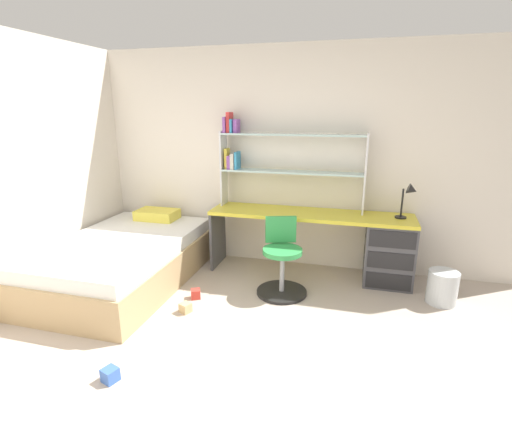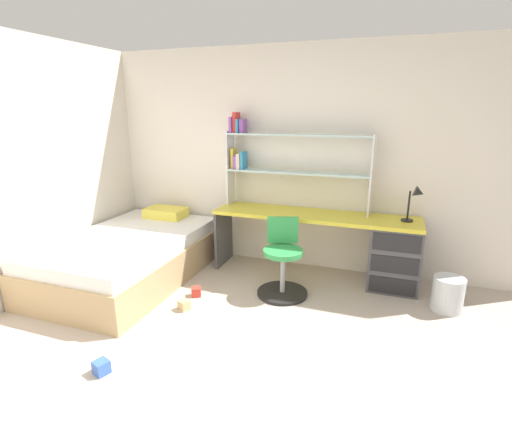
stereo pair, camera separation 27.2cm
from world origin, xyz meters
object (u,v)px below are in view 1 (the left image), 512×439
at_px(desk, 365,244).
at_px(bed_platform, 124,260).
at_px(toy_block_blue_0, 110,375).
at_px(desk_lamp, 410,196).
at_px(waste_bin, 442,287).
at_px(toy_block_natural_1, 186,308).
at_px(swivel_chair, 282,265).
at_px(bookshelf_hutch, 274,155).
at_px(toy_block_red_2, 196,294).

relative_size(desk, bed_platform, 1.09).
distance_m(bed_platform, toy_block_blue_0, 1.68).
xyz_separation_m(desk, desk_lamp, (0.40, 0.00, 0.57)).
xyz_separation_m(bed_platform, waste_bin, (3.28, 0.40, -0.09)).
bearing_deg(toy_block_natural_1, swivel_chair, 39.39).
xyz_separation_m(swivel_chair, bed_platform, (-1.71, -0.21, -0.05)).
bearing_deg(swivel_chair, toy_block_natural_1, -140.61).
bearing_deg(desk_lamp, toy_block_natural_1, -149.24).
xyz_separation_m(bookshelf_hutch, desk_lamp, (1.46, -0.14, -0.36)).
bearing_deg(bookshelf_hutch, swivel_chair, -70.47).
relative_size(desk_lamp, bed_platform, 0.19).
bearing_deg(bookshelf_hutch, desk, -7.84).
relative_size(desk_lamp, toy_block_blue_0, 3.87).
distance_m(desk, waste_bin, 0.87).
height_order(waste_bin, toy_block_red_2, waste_bin).
xyz_separation_m(waste_bin, toy_block_blue_0, (-2.45, -1.84, -0.12)).
bearing_deg(waste_bin, bed_platform, -173.11).
relative_size(desk_lamp, toy_block_natural_1, 4.19).
bearing_deg(desk, desk_lamp, 0.16).
relative_size(bookshelf_hutch, toy_block_red_2, 17.83).
height_order(desk_lamp, toy_block_blue_0, desk_lamp).
bearing_deg(desk_lamp, toy_block_red_2, -155.88).
bearing_deg(toy_block_red_2, desk, 29.17).
bearing_deg(swivel_chair, toy_block_blue_0, -118.16).
distance_m(bookshelf_hutch, toy_block_natural_1, 1.94).
distance_m(bookshelf_hutch, toy_block_red_2, 1.76).
bearing_deg(toy_block_blue_0, bookshelf_hutch, 74.71).
xyz_separation_m(swivel_chair, waste_bin, (1.57, 0.19, -0.14)).
bearing_deg(bed_platform, bookshelf_hutch, 31.56).
relative_size(swivel_chair, toy_block_natural_1, 8.53).
bearing_deg(toy_block_natural_1, bed_platform, 154.79).
distance_m(desk_lamp, waste_bin, 0.96).
xyz_separation_m(desk_lamp, toy_block_natural_1, (-2.00, -1.19, -0.94)).
bearing_deg(desk, waste_bin, -25.51).
xyz_separation_m(swivel_chair, toy_block_natural_1, (-0.79, -0.65, -0.26)).
relative_size(bed_platform, waste_bin, 6.27).
distance_m(swivel_chair, toy_block_blue_0, 1.90).
xyz_separation_m(swivel_chair, toy_block_red_2, (-0.81, -0.36, -0.26)).
xyz_separation_m(bookshelf_hutch, toy_block_blue_0, (-0.64, -2.35, -1.29)).
bearing_deg(desk_lamp, waste_bin, -45.85).
bearing_deg(swivel_chair, waste_bin, 6.76).
height_order(swivel_chair, toy_block_blue_0, swivel_chair).
bearing_deg(toy_block_red_2, desk_lamp, 24.12).
bearing_deg(toy_block_blue_0, waste_bin, 36.91).
relative_size(bed_platform, toy_block_red_2, 22.42).
relative_size(swivel_chair, bed_platform, 0.38).
distance_m(desk, toy_block_blue_0, 2.81).
relative_size(desk, bookshelf_hutch, 1.37).
relative_size(toy_block_natural_1, toy_block_red_2, 0.99).
height_order(toy_block_blue_0, toy_block_natural_1, toy_block_blue_0).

